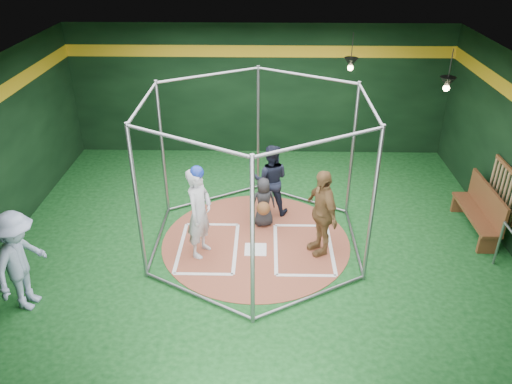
{
  "coord_description": "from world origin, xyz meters",
  "views": [
    {
      "loc": [
        0.19,
        -8.41,
        5.79
      ],
      "look_at": [
        0.0,
        0.1,
        1.1
      ],
      "focal_mm": 35.0,
      "sensor_mm": 36.0,
      "label": 1
    }
  ],
  "objects_px": {
    "batter_figure": "(199,212)",
    "dugout_bench": "(481,209)",
    "umpire": "(271,180)",
    "visitor_leopard": "(322,212)"
  },
  "relations": [
    {
      "from": "batter_figure",
      "to": "umpire",
      "type": "bearing_deg",
      "value": 49.49
    },
    {
      "from": "visitor_leopard",
      "to": "umpire",
      "type": "height_order",
      "value": "visitor_leopard"
    },
    {
      "from": "batter_figure",
      "to": "dugout_bench",
      "type": "relative_size",
      "value": 1.06
    },
    {
      "from": "umpire",
      "to": "dugout_bench",
      "type": "relative_size",
      "value": 0.91
    },
    {
      "from": "batter_figure",
      "to": "visitor_leopard",
      "type": "distance_m",
      "value": 2.31
    },
    {
      "from": "visitor_leopard",
      "to": "batter_figure",
      "type": "bearing_deg",
      "value": -109.88
    },
    {
      "from": "umpire",
      "to": "dugout_bench",
      "type": "height_order",
      "value": "umpire"
    },
    {
      "from": "visitor_leopard",
      "to": "dugout_bench",
      "type": "bearing_deg",
      "value": 80.48
    },
    {
      "from": "dugout_bench",
      "to": "batter_figure",
      "type": "bearing_deg",
      "value": -170.81
    },
    {
      "from": "visitor_leopard",
      "to": "umpire",
      "type": "xyz_separation_m",
      "value": [
        -0.96,
        1.46,
        -0.07
      ]
    }
  ]
}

